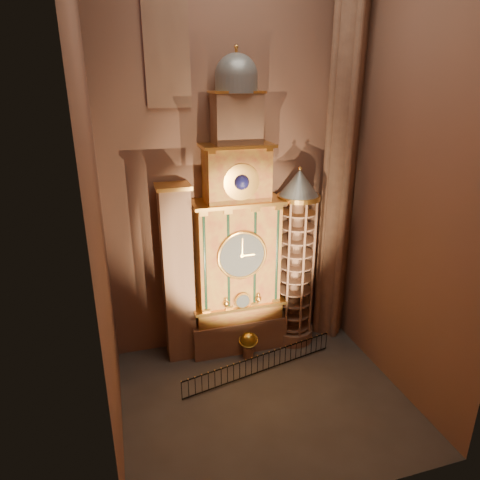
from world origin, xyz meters
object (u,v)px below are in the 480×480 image
object	(u,v)px
astronomical_clock	(237,243)
stair_turret	(295,261)
iron_railing	(260,364)
celestial_globe	(248,343)
portrait_tower	(178,275)

from	to	relation	value
astronomical_clock	stair_turret	bearing A→B (deg)	-4.30
iron_railing	astronomical_clock	bearing A→B (deg)	98.69
celestial_globe	iron_railing	bearing A→B (deg)	-83.26
stair_turret	astronomical_clock	bearing A→B (deg)	175.70
portrait_tower	celestial_globe	distance (m)	5.74
stair_turret	iron_railing	world-z (taller)	stair_turret
celestial_globe	stair_turret	bearing A→B (deg)	19.10
astronomical_clock	portrait_tower	bearing A→B (deg)	179.71
portrait_tower	astronomical_clock	bearing A→B (deg)	-0.29
stair_turret	celestial_globe	size ratio (longest dim) A/B	6.75
stair_turret	celestial_globe	world-z (taller)	stair_turret
celestial_globe	iron_railing	xyz separation A→B (m)	(0.19, -1.61, -0.36)
portrait_tower	celestial_globe	size ratio (longest dim) A/B	6.37
astronomical_clock	iron_railing	size ratio (longest dim) A/B	1.85
astronomical_clock	portrait_tower	distance (m)	3.73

